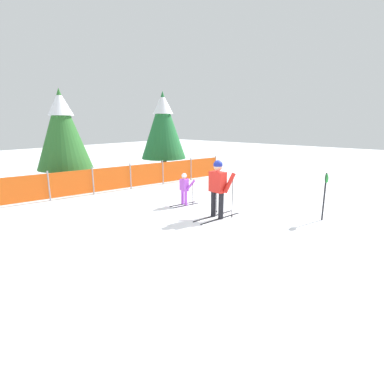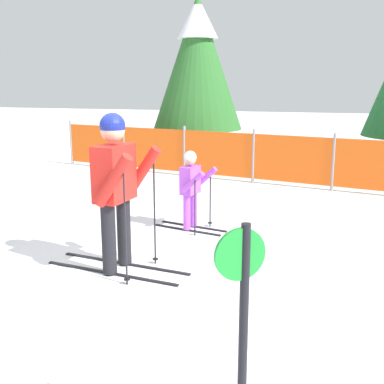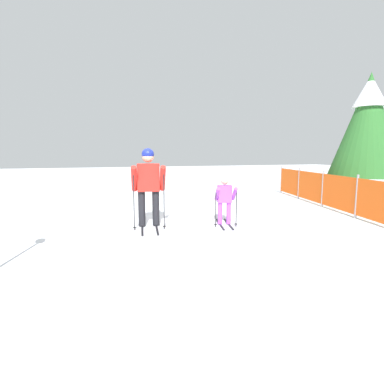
{
  "view_description": "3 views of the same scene",
  "coord_description": "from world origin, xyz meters",
  "views": [
    {
      "loc": [
        -7.22,
        -5.43,
        3.01
      ],
      "look_at": [
        0.21,
        0.93,
        0.68
      ],
      "focal_mm": 28.0,
      "sensor_mm": 36.0,
      "label": 1
    },
    {
      "loc": [
        2.52,
        -5.04,
        2.19
      ],
      "look_at": [
        0.8,
        1.15,
        0.7
      ],
      "focal_mm": 45.0,
      "sensor_mm": 36.0,
      "label": 2
    },
    {
      "loc": [
        7.18,
        -1.23,
        1.74
      ],
      "look_at": [
        0.75,
        0.8,
        0.85
      ],
      "focal_mm": 28.0,
      "sensor_mm": 36.0,
      "label": 3
    }
  ],
  "objects": [
    {
      "name": "trail_marker",
      "position": [
        2.15,
        -2.74,
        0.92
      ],
      "size": [
        0.24,
        0.18,
        1.49
      ],
      "color": "black",
      "rests_on": "ground_plane"
    },
    {
      "name": "skier_child",
      "position": [
        0.65,
        1.66,
        0.7
      ],
      "size": [
        1.15,
        0.57,
        1.19
      ],
      "rotation": [
        0.0,
        0.0,
        -0.23
      ],
      "color": "black",
      "rests_on": "ground_plane"
    },
    {
      "name": "ground_plane",
      "position": [
        0.0,
        0.0,
        0.0
      ],
      "size": [
        60.0,
        60.0,
        0.0
      ],
      "primitive_type": "plane",
      "color": "white"
    },
    {
      "name": "conifer_near",
      "position": [
        -0.81,
        7.49,
        2.71
      ],
      "size": [
        2.36,
        2.36,
        4.38
      ],
      "color": "#4C3823",
      "rests_on": "ground_plane"
    },
    {
      "name": "skier_adult",
      "position": [
        0.25,
        -0.11,
        1.1
      ],
      "size": [
        1.77,
        0.83,
        1.84
      ],
      "rotation": [
        0.0,
        0.0,
        -0.14
      ],
      "color": "black",
      "rests_on": "ground_plane"
    },
    {
      "name": "safety_fence",
      "position": [
        1.04,
        5.28,
        0.58
      ],
      "size": [
        10.07,
        2.2,
        1.17
      ],
      "rotation": [
        0.0,
        0.0,
        -0.21
      ],
      "color": "gray",
      "rests_on": "ground_plane"
    }
  ]
}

